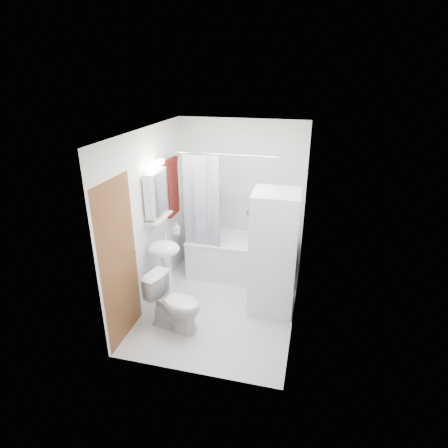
% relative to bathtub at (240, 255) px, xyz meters
% --- Properties ---
extents(floor, '(2.60, 2.60, 0.00)m').
position_rel_bathtub_xyz_m(floor, '(-0.08, -0.92, -0.34)').
color(floor, silver).
rests_on(floor, ground).
extents(room_walls, '(2.60, 2.60, 2.60)m').
position_rel_bathtub_xyz_m(room_walls, '(-0.08, -0.92, 1.15)').
color(room_walls, white).
rests_on(room_walls, ground).
extents(wainscot, '(1.98, 2.58, 2.58)m').
position_rel_bathtub_xyz_m(wainscot, '(-0.08, -0.63, 0.26)').
color(wainscot, white).
rests_on(wainscot, ground).
extents(door, '(0.05, 2.00, 2.00)m').
position_rel_bathtub_xyz_m(door, '(-1.03, -1.47, 0.66)').
color(door, brown).
rests_on(door, ground).
extents(bathtub, '(1.61, 0.76, 0.61)m').
position_rel_bathtub_xyz_m(bathtub, '(0.00, 0.00, 0.00)').
color(bathtub, white).
rests_on(bathtub, ground).
extents(tub_spout, '(0.04, 0.12, 0.04)m').
position_rel_bathtub_xyz_m(tub_spout, '(0.20, 0.33, 0.59)').
color(tub_spout, silver).
rests_on(tub_spout, room_walls).
extents(curtain_rod, '(1.79, 0.02, 0.02)m').
position_rel_bathtub_xyz_m(curtain_rod, '(0.00, -0.32, 1.66)').
color(curtain_rod, silver).
rests_on(curtain_rod, room_walls).
extents(shower_curtain, '(0.55, 0.02, 1.45)m').
position_rel_bathtub_xyz_m(shower_curtain, '(-0.52, -0.32, 0.91)').
color(shower_curtain, '#15204C').
rests_on(shower_curtain, curtain_rod).
extents(sink, '(0.44, 0.37, 1.04)m').
position_rel_bathtub_xyz_m(sink, '(-0.83, -1.04, 0.36)').
color(sink, white).
rests_on(sink, ground).
extents(medicine_cabinet, '(0.13, 0.50, 0.71)m').
position_rel_bathtub_xyz_m(medicine_cabinet, '(-0.98, -0.82, 1.23)').
color(medicine_cabinet, white).
rests_on(medicine_cabinet, room_walls).
extents(shelf, '(0.18, 0.54, 0.02)m').
position_rel_bathtub_xyz_m(shelf, '(-0.97, -0.82, 0.86)').
color(shelf, silver).
rests_on(shelf, room_walls).
extents(shower_caddy, '(0.22, 0.06, 0.02)m').
position_rel_bathtub_xyz_m(shower_caddy, '(0.25, 0.32, 0.81)').
color(shower_caddy, silver).
rests_on(shower_caddy, room_walls).
extents(towel, '(0.07, 0.37, 0.89)m').
position_rel_bathtub_xyz_m(towel, '(-1.02, -0.17, 1.11)').
color(towel, '#4D1313').
rests_on(towel, room_walls).
extents(washer_dryer, '(0.62, 0.61, 1.68)m').
position_rel_bathtub_xyz_m(washer_dryer, '(0.60, -0.79, 0.50)').
color(washer_dryer, white).
rests_on(washer_dryer, ground).
extents(toilet, '(0.79, 0.56, 0.70)m').
position_rel_bathtub_xyz_m(toilet, '(-0.53, -1.51, 0.01)').
color(toilet, white).
rests_on(toilet, ground).
extents(soap_pump, '(0.08, 0.17, 0.08)m').
position_rel_bathtub_xyz_m(soap_pump, '(-0.79, -0.67, 0.61)').
color(soap_pump, gray).
rests_on(soap_pump, sink).
extents(shelf_bottle, '(0.07, 0.18, 0.07)m').
position_rel_bathtub_xyz_m(shelf_bottle, '(-0.97, -0.97, 0.91)').
color(shelf_bottle, gray).
rests_on(shelf_bottle, shelf).
extents(shelf_cup, '(0.10, 0.09, 0.10)m').
position_rel_bathtub_xyz_m(shelf_cup, '(-0.97, -0.70, 0.92)').
color(shelf_cup, gray).
rests_on(shelf_cup, shelf).
extents(shampoo_a, '(0.13, 0.17, 0.13)m').
position_rel_bathtub_xyz_m(shampoo_a, '(0.27, 0.32, 0.89)').
color(shampoo_a, gray).
rests_on(shampoo_a, shower_caddy).
extents(shampoo_b, '(0.08, 0.21, 0.08)m').
position_rel_bathtub_xyz_m(shampoo_b, '(0.39, 0.32, 0.86)').
color(shampoo_b, '#272F9C').
rests_on(shampoo_b, shower_caddy).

